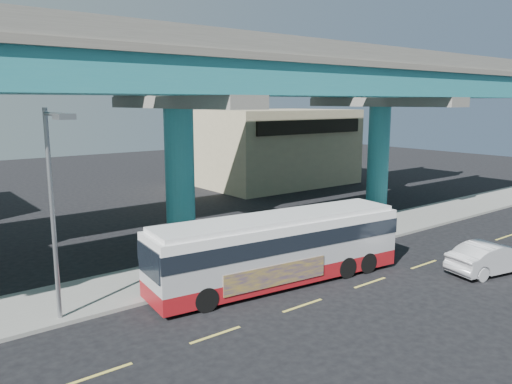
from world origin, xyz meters
TOP-DOWN VIEW (x-y plane):
  - ground at (0.00, 0.00)m, footprint 120.00×120.00m
  - sidewalk at (0.00, 5.50)m, footprint 70.00×4.00m
  - lane_markings at (-0.00, -0.30)m, footprint 58.00×0.12m
  - viaduct at (-0.00, 9.11)m, footprint 52.00×12.40m
  - building_beige at (18.00, 22.98)m, footprint 14.00×10.23m
  - transit_bus at (0.91, 2.17)m, footprint 11.80×3.74m
  - sedan at (9.35, -2.85)m, footprint 3.28×4.99m
  - street_lamp at (-7.79, 3.45)m, footprint 0.50×2.43m
  - stop_sign at (8.39, 4.18)m, footprint 0.63×0.28m

SIDE VIEW (x-z plane):
  - ground at x=0.00m, z-range 0.00..0.00m
  - lane_markings at x=0.00m, z-range 0.00..0.01m
  - sidewalk at x=0.00m, z-range 0.00..0.15m
  - sedan at x=9.35m, z-range 0.00..1.44m
  - transit_bus at x=0.91m, z-range 0.14..3.12m
  - stop_sign at x=8.39m, z-range 0.61..2.85m
  - building_beige at x=18.00m, z-range 0.01..7.01m
  - street_lamp at x=-7.79m, z-range 1.28..8.67m
  - viaduct at x=0.00m, z-range 3.29..14.99m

